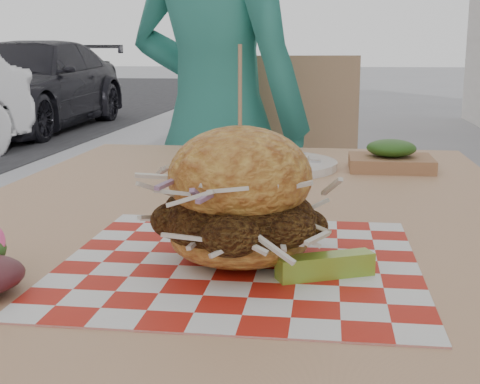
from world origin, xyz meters
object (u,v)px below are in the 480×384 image
Objects in this scene: patio_table at (242,262)px; patio_chair at (273,199)px; sandwich at (240,204)px; car_dark at (28,85)px; diner at (216,123)px.

patio_chair is (-0.03, 0.95, -0.12)m from patio_table.
sandwich is at bearing -83.10° from patio_table.
car_dark reaches higher than sandwich.
patio_table is (0.19, -0.92, -0.10)m from diner.
sandwich is (3.58, -7.23, 0.27)m from car_dark.
patio_table is 5.51× the size of sandwich.
diner reaches higher than patio_chair.
sandwich reaches higher than patio_chair.
patio_table is at bearing 126.65° from diner.
sandwich is (0.03, -0.24, 0.14)m from patio_table.
car_dark is at bearing 116.93° from patio_table.
patio_table is at bearing -107.44° from patio_chair.
sandwich is (0.06, -1.19, 0.26)m from patio_chair.
diner reaches higher than sandwich.
car_dark is at bearing 116.33° from sandwich.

